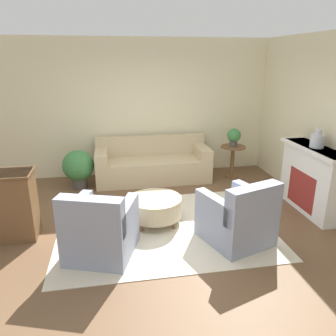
{
  "coord_description": "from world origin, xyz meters",
  "views": [
    {
      "loc": [
        -0.72,
        -4.27,
        2.4
      ],
      "look_at": [
        0.15,
        0.55,
        0.75
      ],
      "focal_mm": 35.0,
      "sensor_mm": 36.0,
      "label": 1
    }
  ],
  "objects_px": {
    "armchair_right": "(238,219)",
    "potted_plant_on_side_table": "(234,136)",
    "armchair_left": "(100,231)",
    "ottoman_table": "(155,207)",
    "side_table": "(233,156)",
    "vase_mantel_near": "(317,140)",
    "couch": "(153,165)",
    "potted_plant_floor": "(78,167)"
  },
  "relations": [
    {
      "from": "armchair_right",
      "to": "potted_plant_on_side_table",
      "type": "height_order",
      "value": "potted_plant_on_side_table"
    },
    {
      "from": "armchair_left",
      "to": "ottoman_table",
      "type": "height_order",
      "value": "armchair_left"
    },
    {
      "from": "side_table",
      "to": "armchair_right",
      "type": "bearing_deg",
      "value": -109.06
    },
    {
      "from": "side_table",
      "to": "vase_mantel_near",
      "type": "relative_size",
      "value": 2.32
    },
    {
      "from": "couch",
      "to": "armchair_left",
      "type": "bearing_deg",
      "value": -111.12
    },
    {
      "from": "couch",
      "to": "potted_plant_on_side_table",
      "type": "bearing_deg",
      "value": -3.84
    },
    {
      "from": "side_table",
      "to": "vase_mantel_near",
      "type": "distance_m",
      "value": 2.04
    },
    {
      "from": "side_table",
      "to": "potted_plant_on_side_table",
      "type": "relative_size",
      "value": 1.78
    },
    {
      "from": "potted_plant_on_side_table",
      "to": "potted_plant_floor",
      "type": "distance_m",
      "value": 3.17
    },
    {
      "from": "ottoman_table",
      "to": "side_table",
      "type": "bearing_deg",
      "value": 43.14
    },
    {
      "from": "side_table",
      "to": "armchair_left",
      "type": "bearing_deg",
      "value": -136.99
    },
    {
      "from": "couch",
      "to": "potted_plant_on_side_table",
      "type": "relative_size",
      "value": 6.11
    },
    {
      "from": "couch",
      "to": "vase_mantel_near",
      "type": "xyz_separation_m",
      "value": [
        2.33,
        -1.89,
        0.87
      ]
    },
    {
      "from": "armchair_right",
      "to": "potted_plant_on_side_table",
      "type": "xyz_separation_m",
      "value": [
        0.87,
        2.51,
        0.53
      ]
    },
    {
      "from": "armchair_left",
      "to": "armchair_right",
      "type": "distance_m",
      "value": 1.82
    },
    {
      "from": "armchair_right",
      "to": "side_table",
      "type": "height_order",
      "value": "armchair_right"
    },
    {
      "from": "armchair_left",
      "to": "armchair_right",
      "type": "height_order",
      "value": "same"
    },
    {
      "from": "armchair_right",
      "to": "armchair_left",
      "type": "bearing_deg",
      "value": 180.0
    },
    {
      "from": "ottoman_table",
      "to": "side_table",
      "type": "relative_size",
      "value": 1.21
    },
    {
      "from": "vase_mantel_near",
      "to": "potted_plant_floor",
      "type": "distance_m",
      "value": 4.23
    },
    {
      "from": "armchair_right",
      "to": "potted_plant_floor",
      "type": "xyz_separation_m",
      "value": [
        -2.27,
        2.43,
        0.07
      ]
    },
    {
      "from": "armchair_left",
      "to": "vase_mantel_near",
      "type": "distance_m",
      "value": 3.53
    },
    {
      "from": "couch",
      "to": "armchair_left",
      "type": "distance_m",
      "value": 2.81
    },
    {
      "from": "couch",
      "to": "ottoman_table",
      "type": "height_order",
      "value": "couch"
    },
    {
      "from": "armchair_left",
      "to": "ottoman_table",
      "type": "distance_m",
      "value": 1.1
    },
    {
      "from": "armchair_left",
      "to": "ottoman_table",
      "type": "xyz_separation_m",
      "value": [
        0.8,
        0.74,
        -0.08
      ]
    },
    {
      "from": "couch",
      "to": "side_table",
      "type": "bearing_deg",
      "value": -3.84
    },
    {
      "from": "vase_mantel_near",
      "to": "potted_plant_floor",
      "type": "relative_size",
      "value": 0.38
    },
    {
      "from": "armchair_right",
      "to": "vase_mantel_near",
      "type": "height_order",
      "value": "vase_mantel_near"
    },
    {
      "from": "couch",
      "to": "side_table",
      "type": "distance_m",
      "value": 1.69
    },
    {
      "from": "armchair_right",
      "to": "potted_plant_floor",
      "type": "relative_size",
      "value": 1.39
    },
    {
      "from": "potted_plant_on_side_table",
      "to": "potted_plant_floor",
      "type": "xyz_separation_m",
      "value": [
        -3.14,
        -0.08,
        -0.45
      ]
    },
    {
      "from": "ottoman_table",
      "to": "vase_mantel_near",
      "type": "distance_m",
      "value": 2.71
    },
    {
      "from": "couch",
      "to": "armchair_right",
      "type": "relative_size",
      "value": 2.19
    },
    {
      "from": "potted_plant_on_side_table",
      "to": "armchair_left",
      "type": "bearing_deg",
      "value": -136.99
    },
    {
      "from": "ottoman_table",
      "to": "side_table",
      "type": "distance_m",
      "value": 2.6
    },
    {
      "from": "vase_mantel_near",
      "to": "potted_plant_floor",
      "type": "bearing_deg",
      "value": 155.86
    },
    {
      "from": "couch",
      "to": "vase_mantel_near",
      "type": "distance_m",
      "value": 3.13
    },
    {
      "from": "armchair_right",
      "to": "ottoman_table",
      "type": "xyz_separation_m",
      "value": [
        -1.02,
        0.74,
        -0.08
      ]
    },
    {
      "from": "potted_plant_on_side_table",
      "to": "couch",
      "type": "bearing_deg",
      "value": 176.16
    },
    {
      "from": "potted_plant_floor",
      "to": "side_table",
      "type": "bearing_deg",
      "value": 1.49
    },
    {
      "from": "couch",
      "to": "side_table",
      "type": "height_order",
      "value": "couch"
    }
  ]
}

